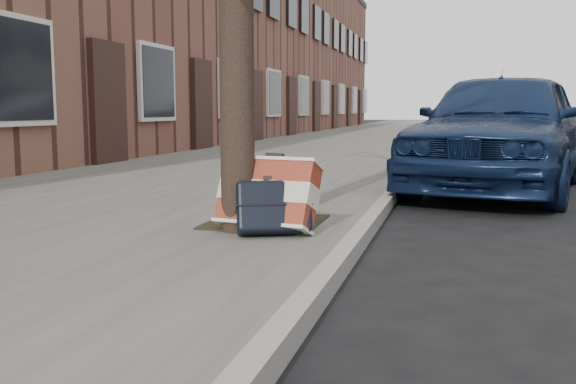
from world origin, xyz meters
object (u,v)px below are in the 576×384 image
(suitcase_red, at_px, (268,195))
(suitcase_navy, at_px, (274,207))
(car_near_mid, at_px, (484,120))
(car_near_front, at_px, (502,130))

(suitcase_red, height_order, suitcase_navy, suitcase_red)
(suitcase_red, height_order, car_near_mid, car_near_mid)
(suitcase_red, height_order, car_near_front, car_near_front)
(suitcase_navy, height_order, car_near_mid, car_near_mid)
(suitcase_red, relative_size, car_near_front, 0.16)
(suitcase_navy, height_order, car_near_front, car_near_front)
(suitcase_red, distance_m, car_near_mid, 11.97)
(suitcase_navy, relative_size, car_near_front, 0.12)
(suitcase_red, relative_size, car_near_mid, 0.16)
(suitcase_navy, distance_m, car_near_front, 4.41)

